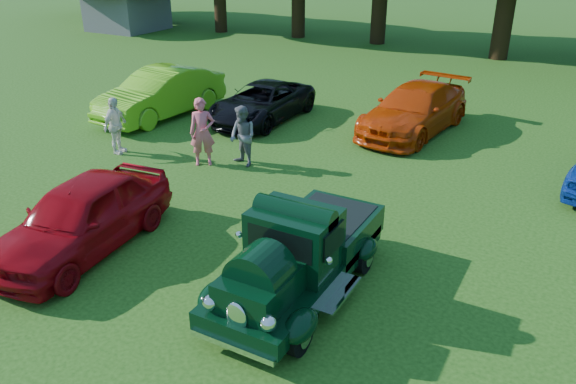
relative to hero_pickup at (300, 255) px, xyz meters
The scene contains 9 objects.
ground 1.83m from the hero_pickup, 167.11° to the right, with size 120.00×120.00×0.00m, color #1D4510.
hero_pickup is the anchor object (origin of this frame).
red_convertible 4.56m from the hero_pickup, 169.92° to the right, with size 1.73×4.29×1.46m, color #98060E.
back_car_lime 11.48m from the hero_pickup, 142.58° to the left, with size 1.72×4.93×1.62m, color #60B918.
back_car_black 10.12m from the hero_pickup, 125.26° to the left, with size 2.07×4.50×1.25m, color black.
back_car_orange 9.63m from the hero_pickup, 95.72° to the left, with size 2.07×5.08×1.47m, color #BF3406.
spectator_pink 6.55m from the hero_pickup, 141.79° to the left, with size 0.68×0.45×1.87m, color #DF5C6D.
spectator_grey 6.16m from the hero_pickup, 132.54° to the left, with size 0.81×0.63×1.66m, color slate.
spectator_white 8.62m from the hero_pickup, 155.73° to the left, with size 0.97×0.40×1.66m, color silver.
Camera 1 is at (5.54, -7.08, 5.87)m, focal length 35.00 mm.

